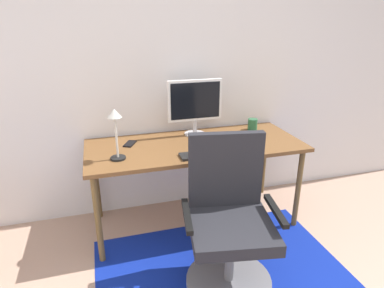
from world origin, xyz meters
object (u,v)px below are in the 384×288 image
(computer_mouse, at_px, (248,146))
(coffee_cup, at_px, (253,124))
(desk, at_px, (195,151))
(office_chair, at_px, (229,228))
(keyboard, at_px, (209,154))
(monitor, at_px, (195,103))
(desk_lamp, at_px, (115,125))
(cell_phone, at_px, (130,144))

(computer_mouse, height_order, coffee_cup, coffee_cup)
(desk, relative_size, office_chair, 1.72)
(computer_mouse, distance_m, coffee_cup, 0.47)
(keyboard, bearing_deg, computer_mouse, 7.28)
(monitor, bearing_deg, keyboard, -94.12)
(computer_mouse, relative_size, desk_lamp, 0.28)
(desk_lamp, xyz_separation_m, office_chair, (0.63, -0.58, -0.58))
(coffee_cup, xyz_separation_m, office_chair, (-0.59, -0.92, -0.38))
(keyboard, bearing_deg, desk_lamp, 170.03)
(monitor, xyz_separation_m, desk_lamp, (-0.68, -0.36, -0.03))
(keyboard, distance_m, desk_lamp, 0.70)
(coffee_cup, height_order, cell_phone, coffee_cup)
(monitor, xyz_separation_m, cell_phone, (-0.57, -0.08, -0.28))
(desk, height_order, desk_lamp, desk_lamp)
(coffee_cup, distance_m, office_chair, 1.15)
(office_chair, bearing_deg, computer_mouse, 65.43)
(keyboard, xyz_separation_m, cell_phone, (-0.53, 0.39, -0.00))
(computer_mouse, bearing_deg, monitor, 125.16)
(coffee_cup, xyz_separation_m, desk_lamp, (-1.22, -0.34, 0.20))
(monitor, bearing_deg, coffee_cup, -2.20)
(monitor, height_order, coffee_cup, monitor)
(desk, xyz_separation_m, cell_phone, (-0.51, 0.13, 0.07))
(desk, distance_m, office_chair, 0.77)
(desk, relative_size, keyboard, 4.02)
(keyboard, distance_m, coffee_cup, 0.73)
(monitor, distance_m, coffee_cup, 0.59)
(monitor, relative_size, keyboard, 1.11)
(desk, distance_m, computer_mouse, 0.43)
(keyboard, distance_m, computer_mouse, 0.34)
(desk, bearing_deg, coffee_cup, 18.18)
(coffee_cup, xyz_separation_m, cell_phone, (-1.11, -0.06, -0.05))
(desk_lamp, bearing_deg, desk, 12.66)
(monitor, distance_m, office_chair, 1.12)
(office_chair, bearing_deg, coffee_cup, 67.36)
(desk, distance_m, cell_phone, 0.53)
(keyboard, relative_size, desk_lamp, 1.16)
(cell_phone, bearing_deg, office_chair, -31.65)
(computer_mouse, xyz_separation_m, coffee_cup, (0.24, 0.41, 0.03))
(keyboard, relative_size, cell_phone, 3.07)
(computer_mouse, height_order, cell_phone, computer_mouse)
(desk_lamp, bearing_deg, office_chair, -42.45)
(cell_phone, relative_size, office_chair, 0.14)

